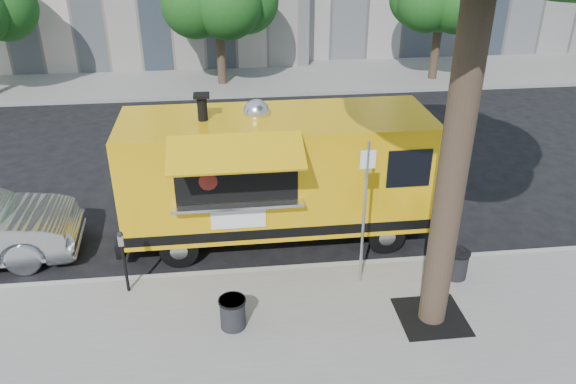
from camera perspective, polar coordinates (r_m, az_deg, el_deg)
The scene contains 10 objects.
ground at distance 12.59m, azimuth -1.31°, elevation -5.84°, with size 120.00×120.00×0.00m, color black.
sidewalk at distance 9.46m, azimuth 1.12°, elevation -18.74°, with size 60.00×6.00×0.15m, color gray.
curb at distance 11.78m, azimuth -0.88°, elevation -8.00°, with size 60.00×0.14×0.16m, color #999993.
far_sidewalk at distance 24.96m, azimuth -4.33°, elevation 11.41°, with size 60.00×5.00×0.15m, color gray.
tree_well at distance 10.82m, azimuth 14.34°, elevation -12.18°, with size 1.20×1.20×0.02m, color black.
sign_post at distance 10.56m, azimuth 7.79°, elevation -1.43°, with size 0.28×0.06×3.00m.
parking_meter at distance 11.08m, azimuth -16.40°, elevation -6.13°, with size 0.11×0.11×1.33m.
food_truck at distance 12.30m, azimuth -1.26°, elevation 1.92°, with size 6.95×3.22×3.43m.
trash_bin_left at distance 10.16m, azimuth -5.64°, elevation -12.04°, with size 0.49×0.49×0.59m.
trash_bin_right at distance 11.81m, azimuth 16.75°, elevation -6.95°, with size 0.49×0.49×0.59m.
Camera 1 is at (-0.93, -10.50, 6.88)m, focal length 35.00 mm.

